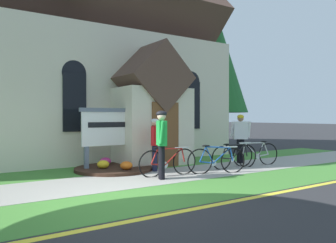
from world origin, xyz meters
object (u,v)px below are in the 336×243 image
Objects in this scene: bicycle_yellow at (234,156)px; bicycle_orange at (168,162)px; roadside_conifer at (212,56)px; church_sign at (110,129)px; cyclist_in_green_jersey at (155,141)px; cyclist_in_white_jersey at (241,135)px; bicycle_red at (216,160)px; bicycle_black at (256,154)px; cyclist_in_yellow_jersey at (162,139)px.

bicycle_orange is (-2.48, 0.05, 0.00)m from bicycle_yellow.
church_sign is at bearing -152.94° from roadside_conifer.
cyclist_in_green_jersey is (0.98, -1.03, -0.34)m from church_sign.
bicycle_orange is at bearing -168.91° from cyclist_in_white_jersey.
bicycle_orange is at bearing 161.53° from bicycle_red.
bicycle_black is at bearing -23.42° from church_sign.
church_sign is 2.32m from cyclist_in_yellow_jersey.
bicycle_yellow is (3.35, -1.97, -0.86)m from church_sign.
roadside_conifer is (4.13, 5.79, 4.41)m from bicycle_yellow.
cyclist_in_green_jersey is at bearing 158.37° from bicycle_yellow.
bicycle_orange is 1.08× the size of bicycle_red.
bicycle_black is 0.22× the size of roadside_conifer.
roadside_conifer is (5.25, 6.19, 4.41)m from bicycle_red.
roadside_conifer is at bearing 36.77° from cyclist_in_green_jersey.
church_sign is at bearing 114.41° from bicycle_orange.
church_sign is at bearing 156.58° from bicycle_black.
roadside_conifer reaches higher than cyclist_in_yellow_jersey.
bicycle_yellow is at bearing -30.47° from church_sign.
church_sign is at bearing 164.35° from cyclist_in_white_jersey.
cyclist_in_green_jersey is (0.55, 1.24, -0.16)m from cyclist_in_yellow_jersey.
cyclist_in_white_jersey is 0.96× the size of cyclist_in_yellow_jersey.
bicycle_black is 0.98× the size of bicycle_orange.
roadside_conifer is at bearing 49.72° from bicycle_red.
bicycle_yellow is 1.11× the size of cyclist_in_green_jersey.
bicycle_orange is at bearing -139.04° from roadside_conifer.
cyclist_in_white_jersey is (-0.02, 0.68, 0.62)m from bicycle_black.
church_sign reaches higher than cyclist_in_green_jersey.
church_sign reaches higher than bicycle_yellow.
church_sign is at bearing 133.25° from bicycle_red.
cyclist_in_green_jersey is at bearing 165.65° from bicycle_black.
bicycle_red is at bearing -160.33° from bicycle_yellow.
bicycle_red is at bearing -18.47° from bicycle_orange.
cyclist_in_white_jersey is at bearing 28.00° from bicycle_red.
bicycle_black is 0.92m from cyclist_in_white_jersey.
cyclist_in_yellow_jersey is (-0.44, -0.36, 0.68)m from bicycle_orange.
cyclist_in_yellow_jersey reaches higher than bicycle_red.
cyclist_in_green_jersey is (-1.25, 1.34, 0.52)m from bicycle_red.
roadside_conifer reaches higher than bicycle_red.
cyclist_in_white_jersey is (1.03, 0.74, 0.62)m from bicycle_yellow.
bicycle_yellow is (-1.05, -0.06, -0.00)m from bicycle_black.
roadside_conifer is at bearing 40.96° from bicycle_orange.
bicycle_black reaches higher than bicycle_orange.
bicycle_yellow is 1.19m from bicycle_red.
cyclist_in_white_jersey is (2.15, 1.14, 0.62)m from bicycle_red.
roadside_conifer is (3.07, 5.73, 4.41)m from bicycle_black.
cyclist_in_green_jersey is (-3.42, 0.88, 0.52)m from bicycle_black.
cyclist_in_yellow_jersey is at bearing -165.19° from cyclist_in_white_jersey.
cyclist_in_white_jersey is 7.03m from roadside_conifer.
bicycle_red reaches higher than bicycle_black.
cyclist_in_yellow_jersey is at bearing -141.00° from bicycle_orange.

